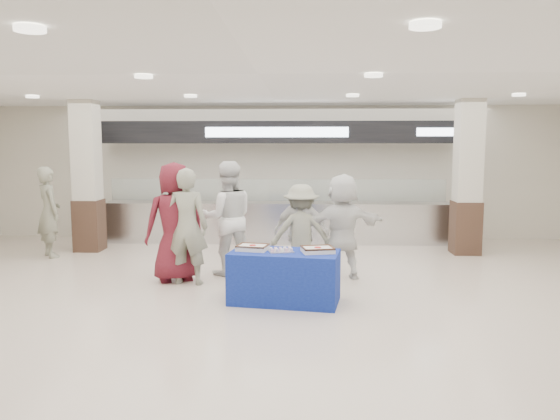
{
  "coord_description": "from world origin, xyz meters",
  "views": [
    {
      "loc": [
        0.6,
        -7.23,
        2.3
      ],
      "look_at": [
        0.22,
        1.6,
        1.22
      ],
      "focal_mm": 35.0,
      "sensor_mm": 36.0,
      "label": 1
    }
  ],
  "objects_px": {
    "chef_tall": "(227,218)",
    "chef_short": "(301,232)",
    "civilian_maroon": "(175,222)",
    "display_table": "(285,277)",
    "cupcake_tray": "(281,250)",
    "soldier_a": "(187,226)",
    "sheet_cake_left": "(253,247)",
    "civilian_white": "(342,227)",
    "soldier_b": "(301,232)",
    "sheet_cake_right": "(318,249)",
    "soldier_bg": "(49,212)"
  },
  "relations": [
    {
      "from": "chef_tall",
      "to": "chef_short",
      "type": "distance_m",
      "value": 1.35
    },
    {
      "from": "soldier_a",
      "to": "chef_tall",
      "type": "distance_m",
      "value": 0.91
    },
    {
      "from": "soldier_bg",
      "to": "chef_tall",
      "type": "bearing_deg",
      "value": -151.3
    },
    {
      "from": "soldier_a",
      "to": "chef_short",
      "type": "bearing_deg",
      "value": -162.21
    },
    {
      "from": "sheet_cake_left",
      "to": "civilian_white",
      "type": "distance_m",
      "value": 1.95
    },
    {
      "from": "chef_tall",
      "to": "chef_short",
      "type": "xyz_separation_m",
      "value": [
        1.3,
        -0.32,
        -0.18
      ]
    },
    {
      "from": "civilian_maroon",
      "to": "soldier_b",
      "type": "distance_m",
      "value": 2.12
    },
    {
      "from": "soldier_a",
      "to": "sheet_cake_right",
      "type": "bearing_deg",
      "value": 159.81
    },
    {
      "from": "display_table",
      "to": "civilian_white",
      "type": "height_order",
      "value": "civilian_white"
    },
    {
      "from": "sheet_cake_left",
      "to": "chef_tall",
      "type": "relative_size",
      "value": 0.25
    },
    {
      "from": "civilian_maroon",
      "to": "civilian_white",
      "type": "height_order",
      "value": "civilian_maroon"
    },
    {
      "from": "chef_tall",
      "to": "civilian_white",
      "type": "height_order",
      "value": "chef_tall"
    },
    {
      "from": "cupcake_tray",
      "to": "soldier_b",
      "type": "height_order",
      "value": "soldier_b"
    },
    {
      "from": "civilian_maroon",
      "to": "civilian_white",
      "type": "xyz_separation_m",
      "value": [
        2.79,
        0.28,
        -0.1
      ]
    },
    {
      "from": "chef_short",
      "to": "civilian_white",
      "type": "bearing_deg",
      "value": -158.67
    },
    {
      "from": "chef_tall",
      "to": "sheet_cake_left",
      "type": "bearing_deg",
      "value": 94.82
    },
    {
      "from": "sheet_cake_left",
      "to": "chef_tall",
      "type": "bearing_deg",
      "value": 110.21
    },
    {
      "from": "cupcake_tray",
      "to": "civilian_maroon",
      "type": "distance_m",
      "value": 2.18
    },
    {
      "from": "sheet_cake_left",
      "to": "civilian_white",
      "type": "height_order",
      "value": "civilian_white"
    },
    {
      "from": "chef_tall",
      "to": "soldier_a",
      "type": "bearing_deg",
      "value": 36.61
    },
    {
      "from": "cupcake_tray",
      "to": "soldier_b",
      "type": "bearing_deg",
      "value": 78.2
    },
    {
      "from": "sheet_cake_left",
      "to": "civilian_maroon",
      "type": "distance_m",
      "value": 1.78
    },
    {
      "from": "soldier_b",
      "to": "sheet_cake_left",
      "type": "bearing_deg",
      "value": 57.0
    },
    {
      "from": "sheet_cake_right",
      "to": "cupcake_tray",
      "type": "distance_m",
      "value": 0.53
    },
    {
      "from": "civilian_maroon",
      "to": "chef_short",
      "type": "distance_m",
      "value": 2.13
    },
    {
      "from": "chef_short",
      "to": "civilian_white",
      "type": "distance_m",
      "value": 0.69
    },
    {
      "from": "display_table",
      "to": "soldier_a",
      "type": "xyz_separation_m",
      "value": [
        -1.63,
        0.98,
        0.58
      ]
    },
    {
      "from": "display_table",
      "to": "sheet_cake_right",
      "type": "height_order",
      "value": "sheet_cake_right"
    },
    {
      "from": "display_table",
      "to": "chef_tall",
      "type": "distance_m",
      "value": 2.1
    },
    {
      "from": "soldier_b",
      "to": "civilian_white",
      "type": "relative_size",
      "value": 0.9
    },
    {
      "from": "civilian_white",
      "to": "soldier_bg",
      "type": "bearing_deg",
      "value": -34.46
    },
    {
      "from": "display_table",
      "to": "soldier_b",
      "type": "bearing_deg",
      "value": 89.46
    },
    {
      "from": "chef_short",
      "to": "civilian_white",
      "type": "relative_size",
      "value": 0.9
    },
    {
      "from": "civilian_maroon",
      "to": "soldier_b",
      "type": "bearing_deg",
      "value": 160.9
    },
    {
      "from": "civilian_white",
      "to": "chef_short",
      "type": "bearing_deg",
      "value": -13.37
    },
    {
      "from": "sheet_cake_left",
      "to": "civilian_maroon",
      "type": "xyz_separation_m",
      "value": [
        -1.4,
        1.08,
        0.2
      ]
    },
    {
      "from": "sheet_cake_left",
      "to": "display_table",
      "type": "bearing_deg",
      "value": -10.74
    },
    {
      "from": "display_table",
      "to": "sheet_cake_right",
      "type": "xyz_separation_m",
      "value": [
        0.47,
        -0.04,
        0.42
      ]
    },
    {
      "from": "soldier_a",
      "to": "soldier_bg",
      "type": "xyz_separation_m",
      "value": [
        -3.26,
        2.04,
        -0.04
      ]
    },
    {
      "from": "civilian_maroon",
      "to": "display_table",
      "type": "bearing_deg",
      "value": 124.28
    },
    {
      "from": "civilian_white",
      "to": "chef_tall",
      "type": "bearing_deg",
      "value": -26.56
    },
    {
      "from": "sheet_cake_left",
      "to": "soldier_a",
      "type": "distance_m",
      "value": 1.47
    },
    {
      "from": "civilian_maroon",
      "to": "chef_tall",
      "type": "xyz_separation_m",
      "value": [
        0.81,
        0.53,
        -0.0
      ]
    },
    {
      "from": "chef_tall",
      "to": "civilian_white",
      "type": "xyz_separation_m",
      "value": [
        1.98,
        -0.25,
        -0.1
      ]
    },
    {
      "from": "soldier_bg",
      "to": "display_table",
      "type": "bearing_deg",
      "value": -163.98
    },
    {
      "from": "chef_tall",
      "to": "soldier_bg",
      "type": "relative_size",
      "value": 1.08
    },
    {
      "from": "civilian_maroon",
      "to": "sheet_cake_left",
      "type": "bearing_deg",
      "value": 118.64
    },
    {
      "from": "civilian_maroon",
      "to": "soldier_b",
      "type": "relative_size",
      "value": 1.23
    },
    {
      "from": "civilian_white",
      "to": "cupcake_tray",
      "type": "bearing_deg",
      "value": 37.06
    },
    {
      "from": "cupcake_tray",
      "to": "soldier_a",
      "type": "bearing_deg",
      "value": 147.69
    }
  ]
}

